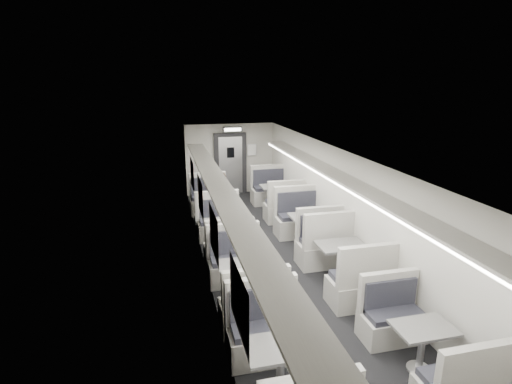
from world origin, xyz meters
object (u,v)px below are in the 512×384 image
booth_left_d (280,371)px  booth_right_a (277,198)px  booth_left_c (243,283)px  booth_left_a (212,208)px  passenger (222,200)px  booth_right_d (421,348)px  booth_left_b (223,235)px  exit_sign (232,129)px  vestibule_door (230,164)px  booth_right_c (340,262)px  booth_right_b (310,232)px

booth_left_d → booth_right_a: (2.00, 7.02, 0.02)m
booth_left_c → booth_left_d: (0.00, -2.28, 0.00)m
booth_left_a → booth_right_a: (2.00, 0.50, 0.01)m
booth_left_c → passenger: passenger is taller
passenger → booth_left_c: bearing=-91.4°
booth_left_a → booth_right_d: booth_left_a is taller
booth_left_b → booth_right_a: (2.00, 2.44, 0.03)m
booth_right_d → exit_sign: 9.00m
booth_right_d → vestibule_door: bearing=96.2°
booth_left_c → booth_right_d: booth_left_c is taller
booth_right_a → booth_right_d: 7.00m
passenger → booth_right_d: bearing=-71.6°
booth_left_c → booth_right_d: (2.00, -2.26, -0.04)m
booth_left_b → passenger: (0.21, 1.47, 0.39)m
booth_left_c → booth_left_d: booth_left_d is taller
booth_right_a → booth_right_c: size_ratio=1.00×
booth_right_a → booth_right_b: 2.81m
booth_right_c → passenger: bearing=117.3°
booth_left_b → booth_right_d: booth_left_b is taller
booth_left_d → passenger: bearing=88.0°
booth_right_b → booth_right_d: 4.19m
booth_right_a → booth_right_d: booth_right_a is taller
booth_left_a → booth_right_a: booth_right_a is taller
booth_left_c → exit_sign: exit_sign is taller
booth_left_a → booth_right_d: 6.80m
vestibule_door → passenger: bearing=-103.9°
booth_right_c → booth_right_a: bearing=90.0°
booth_left_d → booth_left_b: bearing=90.0°
booth_left_d → vestibule_door: (1.00, 9.24, 0.65)m
passenger → exit_sign: bearing=75.5°
booth_right_c → booth_right_d: 2.56m
booth_left_c → booth_right_b: size_ratio=0.92×
booth_right_a → vestibule_door: vestibule_door is taller
booth_right_a → booth_right_b: bearing=-90.0°
booth_left_a → booth_left_d: 6.52m
booth_left_c → booth_left_d: bearing=-90.0°
booth_left_d → exit_sign: bearing=83.5°
booth_left_a → booth_left_d: bearing=-90.0°
booth_left_d → booth_right_b: booth_right_b is taller
booth_left_c → booth_right_b: booth_right_b is taller
booth_right_c → passenger: 3.92m
booth_left_a → booth_right_c: booth_right_c is taller
booth_right_b → booth_left_c: bearing=-136.0°
passenger → vestibule_door: (0.79, 3.19, 0.28)m
passenger → vestibule_door: bearing=77.9°
booth_right_a → booth_right_d: bearing=-90.0°
booth_right_d → booth_left_b: bearing=113.7°
booth_right_c → exit_sign: bearing=99.2°
booth_left_b → booth_right_a: size_ratio=0.92×
booth_right_d → exit_sign: (-1.00, 8.73, 1.93)m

